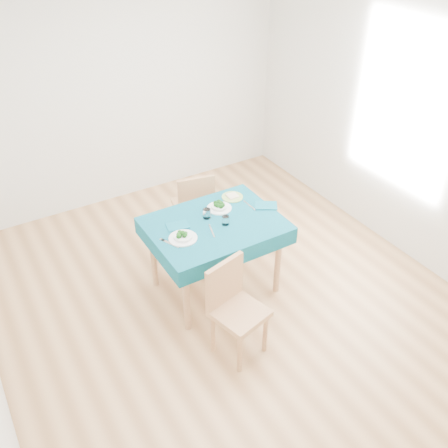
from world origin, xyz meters
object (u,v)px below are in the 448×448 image
chair_near (240,308)px  bowl_far (219,205)px  table (215,256)px  chair_far (192,202)px  bowl_near (183,235)px  side_plate (232,197)px

chair_near → bowl_far: chair_near is taller
table → chair_far: 0.85m
bowl_near → bowl_far: bowl_near is taller
chair_near → bowl_far: (0.38, 0.96, 0.31)m
chair_near → bowl_near: 0.79m
bowl_far → side_plate: 0.23m
table → bowl_far: (0.15, 0.18, 0.41)m
chair_near → chair_far: chair_near is taller
table → side_plate: side_plate is taller
bowl_near → side_plate: size_ratio=1.20×
table → chair_near: size_ratio=1.21×
bowl_near → chair_near: bearing=-80.3°
table → bowl_near: size_ratio=4.75×
table → side_plate: size_ratio=5.69×
bowl_near → bowl_far: size_ratio=1.06×
chair_near → bowl_far: 1.07m
chair_near → side_plate: size_ratio=4.71×
chair_near → bowl_near: chair_near is taller
table → side_plate: 0.60m
bowl_far → table: bearing=-130.4°
table → chair_far: size_ratio=1.22×
chair_near → bowl_near: size_ratio=3.92×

